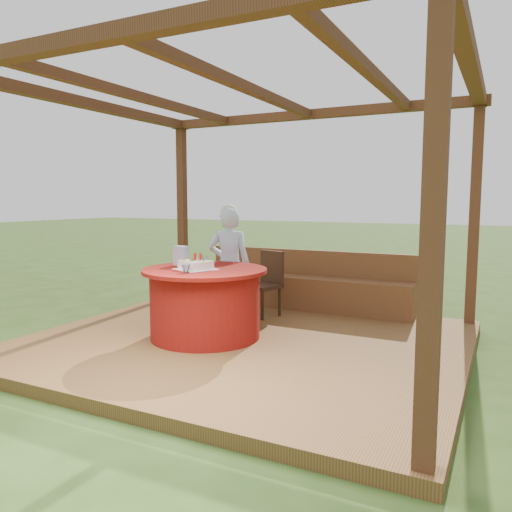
{
  "coord_description": "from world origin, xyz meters",
  "views": [
    {
      "loc": [
        2.48,
        -4.68,
        1.63
      ],
      "look_at": [
        0.0,
        0.25,
        1.0
      ],
      "focal_mm": 35.0,
      "sensor_mm": 36.0,
      "label": 1
    }
  ],
  "objects_px": {
    "drinking_glass": "(186,269)",
    "elderly_woman": "(229,263)",
    "table": "(205,303)",
    "birthday_cake": "(196,265)",
    "gift_bag": "(181,256)",
    "chair": "(266,281)",
    "bench": "(303,289)"
  },
  "relations": [
    {
      "from": "birthday_cake",
      "to": "drinking_glass",
      "type": "relative_size",
      "value": 5.4
    },
    {
      "from": "elderly_woman",
      "to": "chair",
      "type": "bearing_deg",
      "value": 63.96
    },
    {
      "from": "table",
      "to": "elderly_woman",
      "type": "distance_m",
      "value": 0.81
    },
    {
      "from": "bench",
      "to": "elderly_woman",
      "type": "bearing_deg",
      "value": -114.94
    },
    {
      "from": "elderly_woman",
      "to": "gift_bag",
      "type": "relative_size",
      "value": 6.65
    },
    {
      "from": "table",
      "to": "chair",
      "type": "relative_size",
      "value": 1.61
    },
    {
      "from": "table",
      "to": "birthday_cake",
      "type": "bearing_deg",
      "value": -112.46
    },
    {
      "from": "table",
      "to": "elderly_woman",
      "type": "bearing_deg",
      "value": 98.64
    },
    {
      "from": "drinking_glass",
      "to": "elderly_woman",
      "type": "bearing_deg",
      "value": 95.73
    },
    {
      "from": "birthday_cake",
      "to": "gift_bag",
      "type": "xyz_separation_m",
      "value": [
        -0.34,
        0.22,
        0.06
      ]
    },
    {
      "from": "bench",
      "to": "chair",
      "type": "relative_size",
      "value": 3.57
    },
    {
      "from": "elderly_woman",
      "to": "gift_bag",
      "type": "height_order",
      "value": "elderly_woman"
    },
    {
      "from": "elderly_woman",
      "to": "bench",
      "type": "bearing_deg",
      "value": 65.06
    },
    {
      "from": "table",
      "to": "gift_bag",
      "type": "bearing_deg",
      "value": 163.83
    },
    {
      "from": "elderly_woman",
      "to": "table",
      "type": "bearing_deg",
      "value": -81.36
    },
    {
      "from": "chair",
      "to": "drinking_glass",
      "type": "distance_m",
      "value": 1.64
    },
    {
      "from": "table",
      "to": "birthday_cake",
      "type": "height_order",
      "value": "birthday_cake"
    },
    {
      "from": "birthday_cake",
      "to": "gift_bag",
      "type": "distance_m",
      "value": 0.41
    },
    {
      "from": "drinking_glass",
      "to": "bench",
      "type": "bearing_deg",
      "value": 79.21
    },
    {
      "from": "elderly_woman",
      "to": "drinking_glass",
      "type": "height_order",
      "value": "elderly_woman"
    },
    {
      "from": "table",
      "to": "elderly_woman",
      "type": "xyz_separation_m",
      "value": [
        -0.11,
        0.73,
        0.34
      ]
    },
    {
      "from": "chair",
      "to": "elderly_woman",
      "type": "xyz_separation_m",
      "value": [
        -0.25,
        -0.52,
        0.27
      ]
    },
    {
      "from": "drinking_glass",
      "to": "birthday_cake",
      "type": "bearing_deg",
      "value": 99.98
    },
    {
      "from": "chair",
      "to": "drinking_glass",
      "type": "bearing_deg",
      "value": -95.25
    },
    {
      "from": "chair",
      "to": "elderly_woman",
      "type": "relative_size",
      "value": 0.58
    },
    {
      "from": "elderly_woman",
      "to": "drinking_glass",
      "type": "distance_m",
      "value": 1.08
    },
    {
      "from": "chair",
      "to": "drinking_glass",
      "type": "xyz_separation_m",
      "value": [
        -0.15,
        -1.6,
        0.35
      ]
    },
    {
      "from": "table",
      "to": "drinking_glass",
      "type": "bearing_deg",
      "value": -90.47
    },
    {
      "from": "chair",
      "to": "birthday_cake",
      "type": "bearing_deg",
      "value": -97.9
    },
    {
      "from": "chair",
      "to": "birthday_cake",
      "type": "relative_size",
      "value": 1.76
    },
    {
      "from": "chair",
      "to": "gift_bag",
      "type": "relative_size",
      "value": 3.84
    },
    {
      "from": "drinking_glass",
      "to": "gift_bag",
      "type": "bearing_deg",
      "value": 129.97
    }
  ]
}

